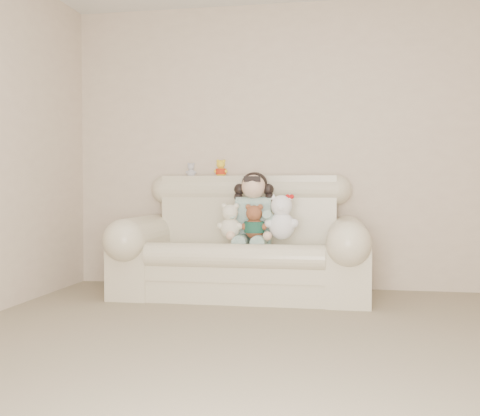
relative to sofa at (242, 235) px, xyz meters
name	(u,v)px	position (x,y,z in m)	size (l,w,h in m)	color
floor	(289,376)	(0.58, -2.00, -0.52)	(5.00, 5.00, 0.00)	gray
wall_back	(314,146)	(0.58, 0.50, 0.78)	(4.50, 4.50, 0.00)	beige
sofa	(242,235)	(0.00, 0.00, 0.00)	(2.10, 0.95, 1.03)	#F0E0C2
seated_child	(254,208)	(0.09, 0.08, 0.23)	(0.39, 0.47, 0.65)	#367B68
brown_teddy	(254,218)	(0.12, -0.11, 0.15)	(0.21, 0.16, 0.33)	brown
white_cat	(282,212)	(0.35, -0.10, 0.20)	(0.28, 0.22, 0.44)	white
cream_teddy	(230,218)	(-0.08, -0.12, 0.16)	(0.22, 0.17, 0.34)	white
yellow_mini_bear	(221,167)	(-0.26, 0.35, 0.59)	(0.12, 0.10, 0.19)	yellow
grey_mini_plush	(191,169)	(-0.53, 0.35, 0.58)	(0.10, 0.08, 0.16)	silver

